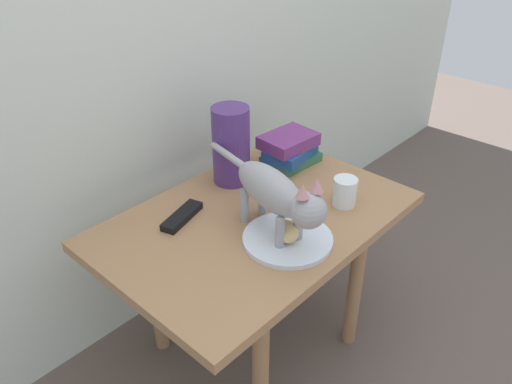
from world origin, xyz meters
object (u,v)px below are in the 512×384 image
Objects in this scene: side_table at (256,234)px; bread_roll at (287,231)px; plate at (288,239)px; cat at (277,194)px; tv_remote at (182,216)px; candle_jar at (345,193)px; book_stack at (290,149)px; green_vase at (231,145)px.

side_table is 10.93× the size of bread_roll.
plate is 0.50× the size of cat.
bread_roll is 0.53× the size of tv_remote.
side_table is at bearing 146.28° from candle_jar.
tv_remote is at bearing 137.09° from side_table.
plate is at bearing -101.84° from side_table.
candle_jar is at bearing -10.05° from cat.
cat reaches higher than plate.
plate is 1.20× the size of book_stack.
plate is at bearing -82.81° from tv_remote.
cat is at bearing -80.01° from tv_remote.
side_table is at bearing -157.09° from book_stack.
green_vase is (-0.20, 0.07, 0.07)m from book_stack.
bread_roll reaches higher than side_table.
side_table is 0.28m from candle_jar.
cat is at bearing 169.95° from candle_jar.
green_vase is at bearing 68.22° from bread_roll.
green_vase is 2.87× the size of candle_jar.
plate is at bearing 24.13° from bread_roll.
plate is at bearing -140.96° from book_stack.
candle_jar reaches higher than plate.
side_table is at bearing -59.21° from tv_remote.
side_table is 5.83× the size of tv_remote.
tv_remote is at bearing -168.37° from green_vase.
cat reaches higher than side_table.
book_stack is (0.30, 0.13, 0.12)m from side_table.
green_vase reaches higher than candle_jar.
cat is 0.30m from tv_remote.
green_vase reaches higher than tv_remote.
tv_remote is (-0.12, 0.24, -0.12)m from cat.
candle_jar is 0.57× the size of tv_remote.
bread_roll is at bearing -104.87° from side_table.
tv_remote is at bearing 142.23° from candle_jar.
green_vase reaches higher than side_table.
plate is at bearing -86.47° from cat.
cat reaches higher than candle_jar.
candle_jar is (0.25, -0.04, -0.09)m from cat.
plate is 0.31m from tv_remote.
bread_roll is (-0.01, -0.00, 0.03)m from plate.
cat is (-0.00, 0.04, 0.13)m from plate.
green_vase is 1.63× the size of tv_remote.
side_table is 1.85× the size of cat.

